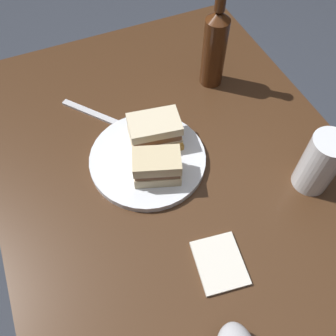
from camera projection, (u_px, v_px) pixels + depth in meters
ground_plane at (180, 286)px, 1.42m from camera, size 6.00×6.00×0.00m
dining_table at (183, 251)px, 1.11m from camera, size 1.23×0.81×0.75m
plate at (148, 159)px, 0.83m from camera, size 0.27×0.27×0.02m
sandwich_half_left at (157, 167)px, 0.77m from camera, size 0.09×0.12×0.07m
sandwich_half_right at (155, 130)px, 0.83m from camera, size 0.10×0.13×0.06m
potato_wedge_front at (162, 154)px, 0.82m from camera, size 0.03×0.05×0.02m
potato_wedge_middle at (174, 147)px, 0.83m from camera, size 0.03×0.04×0.02m
potato_wedge_back at (168, 140)px, 0.84m from camera, size 0.05×0.04×0.02m
potato_wedge_left_edge at (164, 163)px, 0.81m from camera, size 0.06×0.04×0.02m
potato_wedge_right_edge at (156, 146)px, 0.83m from camera, size 0.05×0.05×0.02m
pint_glass at (319, 165)px, 0.75m from camera, size 0.08×0.08×0.15m
cider_bottle at (215, 46)px, 0.90m from camera, size 0.06×0.06×0.29m
napkin at (220, 263)px, 0.70m from camera, size 0.12×0.11×0.01m
fork at (93, 113)px, 0.92m from camera, size 0.15×0.13×0.01m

